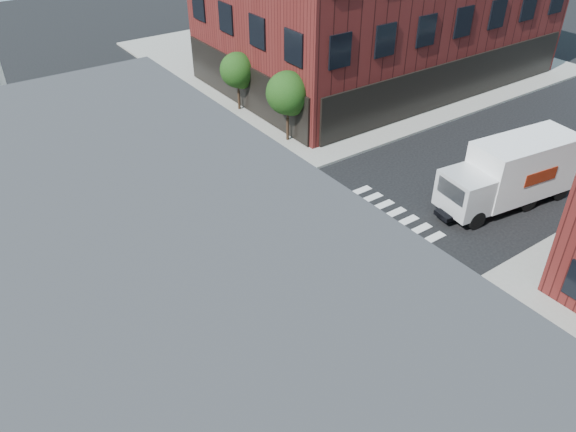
% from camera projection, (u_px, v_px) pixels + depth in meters
% --- Properties ---
extents(ground, '(120.00, 120.00, 0.00)m').
position_uv_depth(ground, '(279.00, 264.00, 25.82)').
color(ground, black).
rests_on(ground, ground).
extents(sidewalk_ne, '(30.00, 30.00, 0.15)m').
position_uv_depth(sidewalk_ne, '(340.00, 56.00, 49.99)').
color(sidewalk_ne, gray).
rests_on(sidewalk_ne, ground).
extents(tree_near, '(2.69, 2.69, 4.49)m').
position_uv_depth(tree_near, '(289.00, 95.00, 34.40)').
color(tree_near, black).
rests_on(tree_near, ground).
extents(tree_far, '(2.43, 2.43, 4.07)m').
position_uv_depth(tree_far, '(238.00, 72.00, 38.62)').
color(tree_far, black).
rests_on(tree_far, ground).
extents(signal_pole, '(1.29, 1.24, 4.60)m').
position_uv_depth(signal_pole, '(218.00, 388.00, 16.49)').
color(signal_pole, black).
rests_on(signal_pole, ground).
extents(box_truck, '(8.16, 3.43, 3.61)m').
position_uv_depth(box_truck, '(511.00, 172.00, 29.05)').
color(box_truck, white).
rests_on(box_truck, ground).
extents(traffic_cone, '(0.41, 0.41, 0.72)m').
position_uv_depth(traffic_cone, '(235.00, 403.00, 19.05)').
color(traffic_cone, '#EF370A').
rests_on(traffic_cone, ground).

